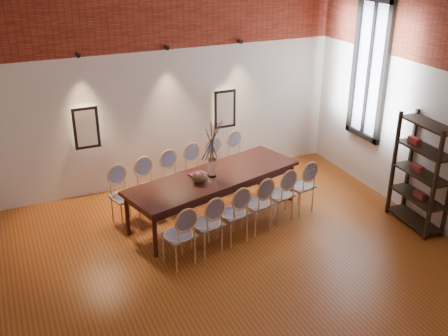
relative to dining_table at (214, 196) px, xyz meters
name	(u,v)px	position (x,y,z in m)	size (l,w,h in m)	color
floor	(240,284)	(-0.41, -1.85, -0.39)	(7.00, 7.00, 0.02)	#944A1B
wall_back	(155,78)	(-0.41, 1.70, 1.62)	(7.00, 0.10, 4.00)	silver
brick_band_back	(152,5)	(-0.41, 1.63, 2.88)	(7.00, 0.02, 1.50)	maroon
niche_left	(86,128)	(-1.71, 1.60, 0.93)	(0.36, 0.06, 0.66)	#FFEAC6
niche_right	(224,109)	(0.89, 1.60, 0.93)	(0.36, 0.06, 0.66)	#FFEAC6
spot_fixture_left	(78,55)	(-1.71, 1.57, 2.17)	(0.08, 0.08, 0.10)	black
spot_fixture_mid	(167,48)	(-0.21, 1.57, 2.17)	(0.08, 0.08, 0.10)	black
spot_fixture_right	(240,41)	(1.19, 1.57, 2.17)	(0.08, 0.08, 0.10)	black
window_glass	(370,70)	(3.05, 0.15, 1.77)	(0.02, 0.78, 2.38)	silver
window_frame	(369,70)	(3.03, 0.15, 1.77)	(0.08, 0.90, 2.50)	black
window_mullion	(369,70)	(3.03, 0.15, 1.77)	(0.06, 0.06, 2.40)	black
dining_table	(214,196)	(0.00, 0.00, 0.00)	(2.98, 0.96, 0.75)	#381611
chair_near_a	(179,235)	(-0.99, -1.06, 0.09)	(0.44, 0.44, 0.94)	#DFB374
chair_near_b	(206,224)	(-0.52, -0.93, 0.09)	(0.44, 0.44, 0.94)	#DFB374
chair_near_c	(232,213)	(-0.04, -0.80, 0.09)	(0.44, 0.44, 0.94)	#DFB374
chair_near_d	(256,203)	(0.44, -0.67, 0.09)	(0.44, 0.44, 0.94)	#DFB374
chair_near_e	(279,194)	(0.92, -0.53, 0.09)	(0.44, 0.44, 0.94)	#DFB374
chair_near_f	(300,186)	(1.40, -0.40, 0.09)	(0.44, 0.44, 0.94)	#DFB374
chair_far_a	(125,197)	(-1.40, 0.40, 0.09)	(0.44, 0.44, 0.94)	#DFB374
chair_far_b	(151,188)	(-0.92, 0.53, 0.09)	(0.44, 0.44, 0.94)	#DFB374
chair_far_c	(176,180)	(-0.44, 0.67, 0.09)	(0.44, 0.44, 0.94)	#DFB374
chair_far_d	(199,172)	(0.04, 0.80, 0.09)	(0.44, 0.44, 0.94)	#DFB374
chair_far_e	(220,165)	(0.52, 0.93, 0.09)	(0.44, 0.44, 0.94)	#DFB374
chair_far_f	(241,158)	(0.99, 1.06, 0.09)	(0.44, 0.44, 0.94)	#DFB374
vase	(212,168)	(-0.03, -0.01, 0.53)	(0.14, 0.14, 0.30)	silver
dried_branches	(212,142)	(-0.03, -0.01, 0.98)	(0.50, 0.50, 0.70)	#44392B
bowl	(200,177)	(-0.30, -0.14, 0.46)	(0.24, 0.24, 0.18)	brown
book	(198,174)	(-0.24, 0.13, 0.39)	(0.26, 0.18, 0.03)	#8F156D
shelving_rack	(421,174)	(2.87, -1.56, 0.53)	(0.38, 1.00, 1.80)	black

